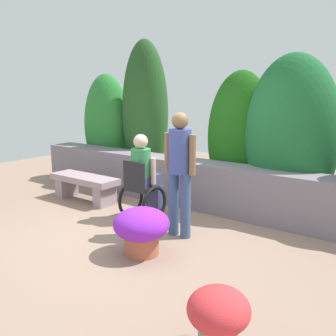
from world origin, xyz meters
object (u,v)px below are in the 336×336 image
at_px(person_in_wheelchair, 144,180).
at_px(stone_bench, 85,184).
at_px(person_standing_companion, 180,166).
at_px(flower_pot_purple_near, 141,228).
at_px(flower_pot_terracotta_by_wall, 218,316).

bearing_deg(person_in_wheelchair, stone_bench, 175.56).
xyz_separation_m(stone_bench, person_in_wheelchair, (1.49, -0.10, 0.32)).
height_order(stone_bench, person_standing_companion, person_standing_companion).
relative_size(stone_bench, person_in_wheelchair, 1.04).
bearing_deg(person_in_wheelchair, flower_pot_purple_near, -51.34).
distance_m(stone_bench, flower_pot_purple_near, 2.59).
bearing_deg(flower_pot_purple_near, person_in_wheelchair, 129.36).
height_order(person_standing_companion, flower_pot_terracotta_by_wall, person_standing_companion).
distance_m(stone_bench, person_standing_companion, 2.47).
bearing_deg(stone_bench, flower_pot_terracotta_by_wall, -33.85).
relative_size(stone_bench, flower_pot_terracotta_by_wall, 2.60).
bearing_deg(flower_pot_terracotta_by_wall, flower_pot_purple_near, 148.27).
relative_size(person_standing_companion, flower_pot_terracotta_by_wall, 3.17).
bearing_deg(flower_pot_purple_near, person_standing_companion, 88.56).
xyz_separation_m(stone_bench, person_standing_companion, (2.35, -0.36, 0.67)).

